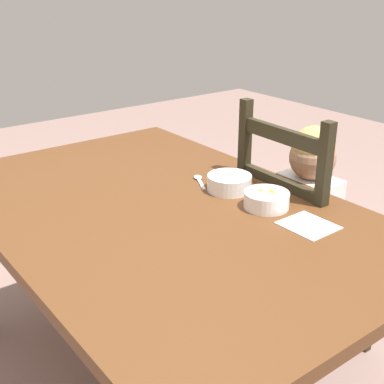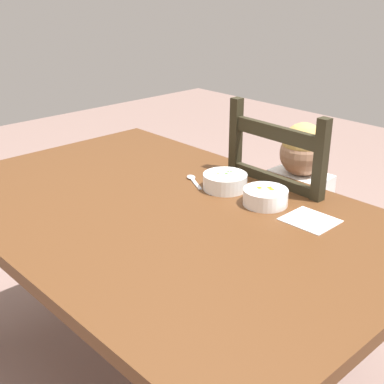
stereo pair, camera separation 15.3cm
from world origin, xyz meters
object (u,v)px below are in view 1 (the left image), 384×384
Objects in this scene: bowl_of_peas at (229,182)px; dining_table at (162,231)px; child_figure at (303,212)px; bowl_of_carrots at (267,199)px; dining_chair at (299,247)px; spoon at (199,179)px.

dining_table is at bearing -96.87° from bowl_of_peas.
bowl_of_carrots is (0.09, -0.29, 0.16)m from child_figure.
child_figure is at bearing -39.79° from dining_chair.
dining_chair is at bearing 54.99° from spoon.
dining_chair is 7.93× the size of spoon.
child_figure is (0.12, 0.56, -0.04)m from dining_table.
dining_chair is 6.80× the size of bowl_of_peas.
spoon is at bearing -125.34° from child_figure.
bowl_of_peas is at bearing -107.10° from child_figure.
bowl_of_carrots is at bearing -0.01° from bowl_of_peas.
dining_table is 0.27m from spoon.
bowl_of_peas is (-0.09, -0.29, 0.16)m from child_figure.
spoon is (-0.23, -0.32, 0.14)m from child_figure.
dining_table is 10.94× the size of bowl_of_carrots.
bowl_of_carrots is 0.32m from spoon.
bowl_of_carrots is (0.18, -0.00, -0.00)m from bowl_of_peas.
dining_table is at bearing -102.35° from child_figure.
bowl_of_peas reaches higher than spoon.
dining_chair is 0.49m from spoon.
dining_table is at bearing -102.15° from dining_chair.
bowl_of_peas is 1.17× the size of spoon.
dining_chair is 0.44m from bowl_of_carrots.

